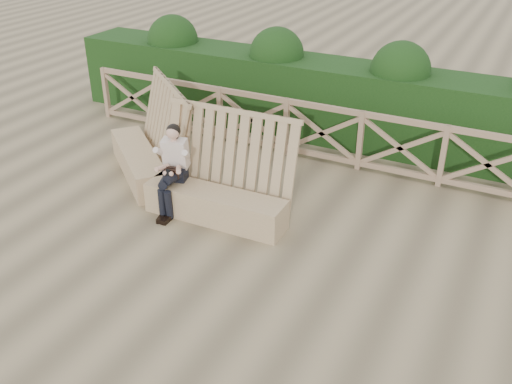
% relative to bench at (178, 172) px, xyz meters
% --- Properties ---
extents(ground, '(60.00, 60.00, 0.00)m').
position_rel_bench_xyz_m(ground, '(1.62, -1.24, -0.41)').
color(ground, brown).
rests_on(ground, ground).
extents(bench, '(4.09, 2.07, 1.61)m').
position_rel_bench_xyz_m(bench, '(0.00, 0.00, 0.00)').
color(bench, '#967C55').
rests_on(bench, ground).
extents(woman, '(0.46, 0.84, 1.39)m').
position_rel_bench_xyz_m(woman, '(0.22, -0.42, 0.35)').
color(woman, black).
rests_on(woman, ground).
extents(guardrail, '(10.10, 0.09, 1.10)m').
position_rel_bench_xyz_m(guardrail, '(1.62, 2.26, 0.15)').
color(guardrail, '#82654B').
rests_on(guardrail, ground).
extents(hedge, '(12.00, 1.20, 1.50)m').
position_rel_bench_xyz_m(hedge, '(1.62, 3.46, 0.34)').
color(hedge, black).
rests_on(hedge, ground).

